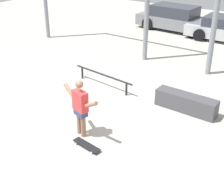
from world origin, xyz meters
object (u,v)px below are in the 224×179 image
object	(u,v)px
grind_box	(186,103)
parked_car_grey	(176,19)
skateboard	(87,145)
grind_rail	(103,77)
skateboarder	(80,106)

from	to	relation	value
grind_box	parked_car_grey	distance (m)	9.40
grind_box	skateboard	bearing A→B (deg)	-111.43
grind_box	grind_rail	xyz separation A→B (m)	(-3.05, -0.04, 0.11)
skateboard	grind_rail	world-z (taller)	grind_rail
skateboarder	grind_rail	size ratio (longest dim) A/B	0.61
grind_box	parked_car_grey	size ratio (longest dim) A/B	0.41
skateboarder	skateboard	world-z (taller)	skateboarder
grind_rail	skateboard	bearing A→B (deg)	-59.77
grind_box	parked_car_grey	bearing A→B (deg)	116.80
skateboard	skateboarder	bearing A→B (deg)	149.43
skateboard	grind_rail	distance (m)	3.61
parked_car_grey	grind_box	bearing A→B (deg)	-60.14
skateboarder	skateboard	distance (m)	0.99
skateboarder	grind_rail	bearing A→B (deg)	131.43
skateboarder	grind_box	world-z (taller)	skateboarder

